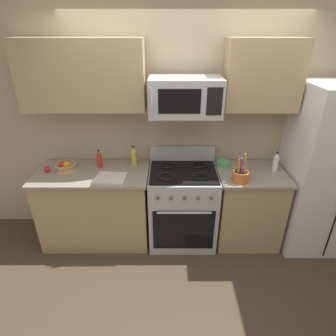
{
  "coord_description": "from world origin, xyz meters",
  "views": [
    {
      "loc": [
        -0.17,
        -2.04,
        2.35
      ],
      "look_at": [
        -0.17,
        0.52,
        1.03
      ],
      "focal_mm": 29.47,
      "sensor_mm": 36.0,
      "label": 1
    }
  ],
  "objects_px": {
    "microwave": "(186,97)",
    "cutting_board": "(111,178)",
    "apple_loose": "(48,169)",
    "bottle_oil": "(134,156)",
    "fruit_basket": "(66,166)",
    "bottle_hot_sauce": "(100,159)",
    "range_oven": "(183,205)",
    "refrigerator": "(328,171)",
    "prep_bowl": "(224,163)",
    "bottle_vinegar": "(276,162)",
    "utensil_crock": "(241,176)"
  },
  "relations": [
    {
      "from": "apple_loose",
      "to": "bottle_hot_sauce",
      "type": "distance_m",
      "value": 0.58
    },
    {
      "from": "bottle_vinegar",
      "to": "prep_bowl",
      "type": "relative_size",
      "value": 1.53
    },
    {
      "from": "refrigerator",
      "to": "cutting_board",
      "type": "xyz_separation_m",
      "value": [
        -2.36,
        -0.13,
        -0.02
      ]
    },
    {
      "from": "microwave",
      "to": "fruit_basket",
      "type": "relative_size",
      "value": 3.05
    },
    {
      "from": "microwave",
      "to": "bottle_vinegar",
      "type": "xyz_separation_m",
      "value": [
        1.02,
        0.01,
        -0.72
      ]
    },
    {
      "from": "apple_loose",
      "to": "fruit_basket",
      "type": "bearing_deg",
      "value": 11.14
    },
    {
      "from": "microwave",
      "to": "cutting_board",
      "type": "relative_size",
      "value": 2.24
    },
    {
      "from": "utensil_crock",
      "to": "apple_loose",
      "type": "relative_size",
      "value": 4.95
    },
    {
      "from": "bottle_hot_sauce",
      "to": "utensil_crock",
      "type": "bearing_deg",
      "value": -12.34
    },
    {
      "from": "apple_loose",
      "to": "microwave",
      "type": "bearing_deg",
      "value": 0.47
    },
    {
      "from": "microwave",
      "to": "bottle_oil",
      "type": "bearing_deg",
      "value": 164.43
    },
    {
      "from": "utensil_crock",
      "to": "bottle_vinegar",
      "type": "height_order",
      "value": "utensil_crock"
    },
    {
      "from": "microwave",
      "to": "bottle_hot_sauce",
      "type": "bearing_deg",
      "value": 173.89
    },
    {
      "from": "microwave",
      "to": "bottle_vinegar",
      "type": "bearing_deg",
      "value": 0.67
    },
    {
      "from": "range_oven",
      "to": "apple_loose",
      "type": "height_order",
      "value": "range_oven"
    },
    {
      "from": "range_oven",
      "to": "bottle_vinegar",
      "type": "relative_size",
      "value": 4.8
    },
    {
      "from": "range_oven",
      "to": "bottle_oil",
      "type": "relative_size",
      "value": 4.61
    },
    {
      "from": "utensil_crock",
      "to": "apple_loose",
      "type": "distance_m",
      "value": 2.1
    },
    {
      "from": "utensil_crock",
      "to": "bottle_hot_sauce",
      "type": "bearing_deg",
      "value": 167.66
    },
    {
      "from": "fruit_basket",
      "to": "bottle_hot_sauce",
      "type": "bearing_deg",
      "value": 11.66
    },
    {
      "from": "range_oven",
      "to": "bottle_vinegar",
      "type": "xyz_separation_m",
      "value": [
        1.02,
        0.04,
        0.54
      ]
    },
    {
      "from": "refrigerator",
      "to": "apple_loose",
      "type": "bearing_deg",
      "value": 179.39
    },
    {
      "from": "apple_loose",
      "to": "bottle_vinegar",
      "type": "height_order",
      "value": "bottle_vinegar"
    },
    {
      "from": "bottle_oil",
      "to": "refrigerator",
      "type": "bearing_deg",
      "value": -5.38
    },
    {
      "from": "fruit_basket",
      "to": "cutting_board",
      "type": "xyz_separation_m",
      "value": [
        0.53,
        -0.2,
        -0.04
      ]
    },
    {
      "from": "refrigerator",
      "to": "apple_loose",
      "type": "relative_size",
      "value": 27.24
    },
    {
      "from": "range_oven",
      "to": "refrigerator",
      "type": "relative_size",
      "value": 0.58
    },
    {
      "from": "range_oven",
      "to": "cutting_board",
      "type": "distance_m",
      "value": 0.91
    },
    {
      "from": "apple_loose",
      "to": "cutting_board",
      "type": "distance_m",
      "value": 0.75
    },
    {
      "from": "fruit_basket",
      "to": "microwave",
      "type": "bearing_deg",
      "value": -1.14
    },
    {
      "from": "refrigerator",
      "to": "prep_bowl",
      "type": "height_order",
      "value": "refrigerator"
    },
    {
      "from": "fruit_basket",
      "to": "prep_bowl",
      "type": "height_order",
      "value": "fruit_basket"
    },
    {
      "from": "bottle_oil",
      "to": "cutting_board",
      "type": "bearing_deg",
      "value": -123.76
    },
    {
      "from": "microwave",
      "to": "fruit_basket",
      "type": "bearing_deg",
      "value": 178.86
    },
    {
      "from": "apple_loose",
      "to": "bottle_oil",
      "type": "bearing_deg",
      "value": 10.09
    },
    {
      "from": "bottle_oil",
      "to": "bottle_vinegar",
      "type": "xyz_separation_m",
      "value": [
        1.58,
        -0.14,
        -0.0
      ]
    },
    {
      "from": "bottle_oil",
      "to": "bottle_hot_sauce",
      "type": "height_order",
      "value": "bottle_oil"
    },
    {
      "from": "bottle_hot_sauce",
      "to": "prep_bowl",
      "type": "distance_m",
      "value": 1.42
    },
    {
      "from": "range_oven",
      "to": "prep_bowl",
      "type": "distance_m",
      "value": 0.68
    },
    {
      "from": "apple_loose",
      "to": "bottle_hot_sauce",
      "type": "bearing_deg",
      "value": 11.48
    },
    {
      "from": "microwave",
      "to": "fruit_basket",
      "type": "distance_m",
      "value": 1.53
    },
    {
      "from": "refrigerator",
      "to": "prep_bowl",
      "type": "bearing_deg",
      "value": 170.43
    },
    {
      "from": "refrigerator",
      "to": "cutting_board",
      "type": "relative_size",
      "value": 5.89
    },
    {
      "from": "refrigerator",
      "to": "bottle_vinegar",
      "type": "distance_m",
      "value": 0.57
    },
    {
      "from": "bottle_oil",
      "to": "bottle_vinegar",
      "type": "relative_size",
      "value": 1.04
    },
    {
      "from": "range_oven",
      "to": "microwave",
      "type": "bearing_deg",
      "value": 90.07
    },
    {
      "from": "microwave",
      "to": "range_oven",
      "type": "bearing_deg",
      "value": -89.93
    },
    {
      "from": "fruit_basket",
      "to": "cutting_board",
      "type": "height_order",
      "value": "fruit_basket"
    },
    {
      "from": "bottle_vinegar",
      "to": "range_oven",
      "type": "bearing_deg",
      "value": -177.74
    },
    {
      "from": "range_oven",
      "to": "refrigerator",
      "type": "height_order",
      "value": "refrigerator"
    }
  ]
}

